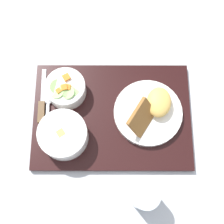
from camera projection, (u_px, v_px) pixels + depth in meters
ground_plane at (112, 117)px, 0.89m from camera, size 4.00×4.00×0.00m
serving_tray at (112, 116)px, 0.88m from camera, size 0.46×0.34×0.02m
bowl_salad at (66, 89)px, 0.87m from camera, size 0.11×0.11×0.06m
bowl_soup at (63, 135)px, 0.82m from camera, size 0.13×0.13×0.06m
plate_main at (150, 111)px, 0.86m from camera, size 0.19×0.19×0.08m
knife at (42, 108)px, 0.87m from camera, size 0.03×0.17×0.02m
spoon at (48, 104)px, 0.88m from camera, size 0.04×0.17×0.01m
glass_water at (144, 197)px, 0.78m from camera, size 0.07×0.07×0.10m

